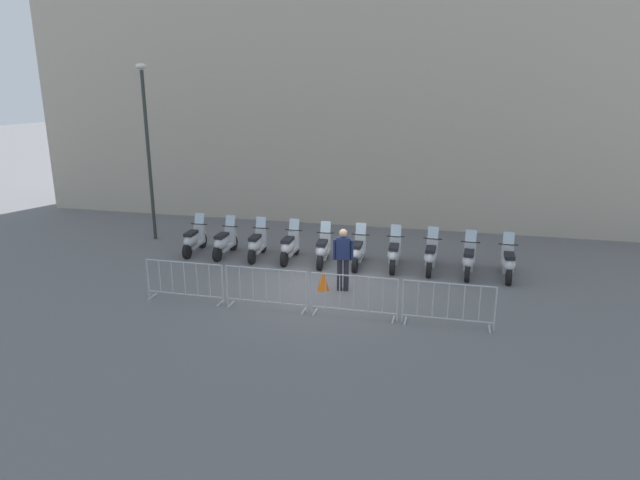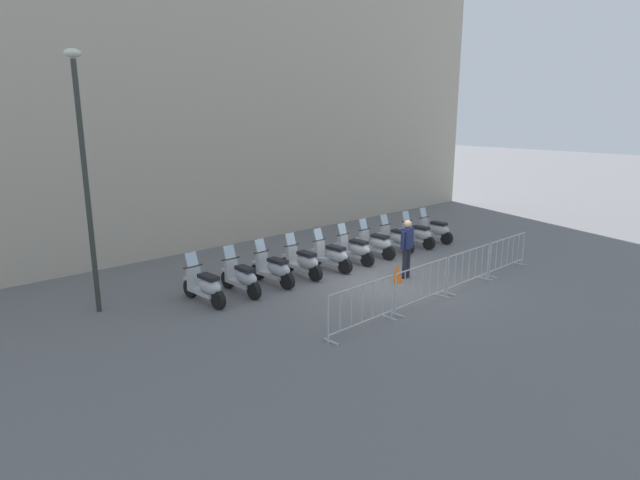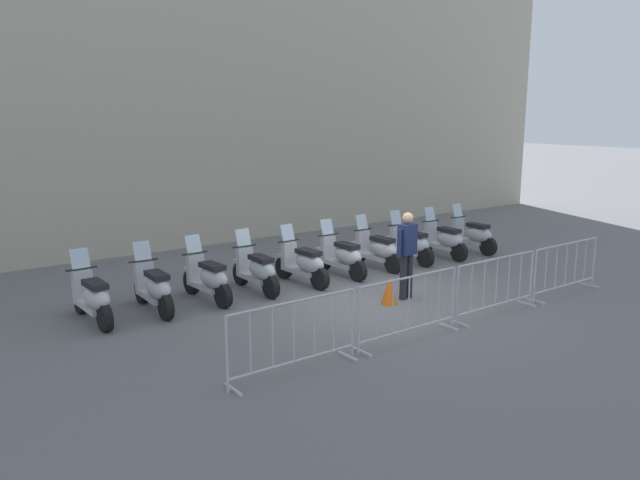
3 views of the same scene
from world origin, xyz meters
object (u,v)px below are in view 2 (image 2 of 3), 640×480
at_px(street_lamp, 84,161).
at_px(motorcycle_0, 205,287).
at_px(barrier_segment_2, 469,268).
at_px(traffic_cone, 397,273).
at_px(officer_near_row_end, 407,245).
at_px(motorcycle_9, 435,230).
at_px(motorcycle_8, 417,235).
at_px(motorcycle_5, 355,250).
at_px(motorcycle_2, 274,270).
at_px(motorcycle_1, 242,278).
at_px(motorcycle_4, 332,256).
at_px(barrier_segment_3, 507,254).
at_px(motorcycle_6, 376,244).
at_px(barrier_segment_0, 362,308).
at_px(motorcycle_7, 396,239).
at_px(barrier_segment_1, 422,286).
at_px(motorcycle_3, 303,262).

bearing_deg(street_lamp, motorcycle_0, -22.10).
xyz_separation_m(barrier_segment_2, traffic_cone, (-1.38, 1.40, -0.25)).
bearing_deg(motorcycle_0, officer_near_row_end, -12.07).
xyz_separation_m(motorcycle_9, barrier_segment_2, (-3.15, -4.31, 0.07)).
bearing_deg(motorcycle_8, motorcycle_5, -171.51).
height_order(motorcycle_2, barrier_segment_2, motorcycle_2).
bearing_deg(motorcycle_0, motorcycle_1, 7.54).
height_order(motorcycle_4, motorcycle_5, same).
bearing_deg(barrier_segment_3, motorcycle_6, 123.04).
bearing_deg(motorcycle_2, traffic_cone, -29.84).
bearing_deg(motorcycle_9, barrier_segment_3, -103.88).
height_order(barrier_segment_0, traffic_cone, barrier_segment_0).
bearing_deg(street_lamp, motorcycle_7, 1.80).
bearing_deg(street_lamp, motorcycle_1, -13.33).
distance_m(motorcycle_7, barrier_segment_3, 3.89).
distance_m(motorcycle_0, officer_near_row_end, 5.86).
height_order(motorcycle_2, motorcycle_9, same).
bearing_deg(barrier_segment_0, barrier_segment_3, 9.57).
bearing_deg(motorcycle_8, barrier_segment_3, -88.33).
relative_size(motorcycle_0, motorcycle_7, 0.99).
bearing_deg(motorcycle_4, barrier_segment_0, -116.91).
bearing_deg(motorcycle_4, officer_near_row_end, -53.52).
distance_m(barrier_segment_0, traffic_cone, 3.67).
height_order(motorcycle_1, barrier_segment_2, motorcycle_1).
bearing_deg(motorcycle_4, traffic_cone, -66.84).
relative_size(motorcycle_2, traffic_cone, 3.11).
bearing_deg(traffic_cone, motorcycle_5, 84.83).
xyz_separation_m(motorcycle_4, motorcycle_9, (5.40, 0.89, 0.00)).
distance_m(motorcycle_1, barrier_segment_3, 8.10).
xyz_separation_m(motorcycle_7, officer_near_row_end, (-1.85, -2.49, 0.53)).
distance_m(motorcycle_7, barrier_segment_1, 5.44).
xyz_separation_m(motorcycle_5, street_lamp, (-7.77, 0.10, 3.19)).
height_order(motorcycle_0, barrier_segment_0, motorcycle_0).
relative_size(motorcycle_7, motorcycle_9, 1.00).
height_order(motorcycle_5, barrier_segment_2, motorcycle_5).
relative_size(barrier_segment_0, barrier_segment_1, 1.00).
xyz_separation_m(motorcycle_1, barrier_segment_0, (1.15, -3.67, 0.07)).
height_order(motorcycle_0, barrier_segment_1, motorcycle_0).
xyz_separation_m(motorcycle_1, traffic_cone, (4.13, -1.54, -0.18)).
bearing_deg(motorcycle_3, officer_near_row_end, -35.36).
xyz_separation_m(motorcycle_4, barrier_segment_2, (2.25, -3.42, 0.07)).
bearing_deg(traffic_cone, motorcycle_2, 150.16).
distance_m(barrier_segment_1, street_lamp, 8.52).
relative_size(motorcycle_8, street_lamp, 0.28).
relative_size(motorcycle_1, motorcycle_8, 1.00).
relative_size(motorcycle_4, barrier_segment_3, 0.81).
height_order(motorcycle_2, barrier_segment_0, motorcycle_2).
distance_m(motorcycle_0, barrier_segment_1, 5.43).
bearing_deg(motorcycle_8, barrier_segment_1, -133.34).
bearing_deg(motorcycle_6, motorcycle_7, 9.91).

